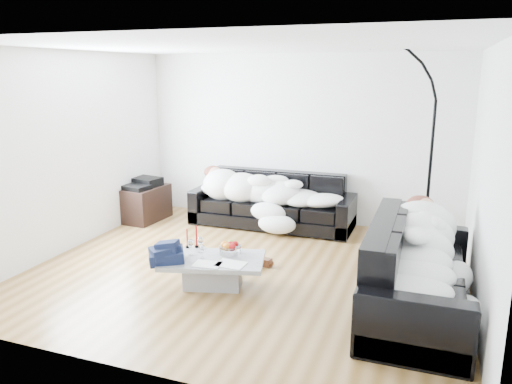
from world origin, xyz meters
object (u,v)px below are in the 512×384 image
(sofa_back, at_px, (272,200))
(coffee_table, at_px, (213,272))
(wine_glass_c, at_px, (202,252))
(floor_lamp, at_px, (431,161))
(shoes, at_px, (252,262))
(fruit_bowl, at_px, (230,247))
(candle_left, at_px, (187,239))
(candle_right, at_px, (196,237))
(sleeper_right, at_px, (421,248))
(sofa_right, at_px, (420,268))
(sleeper_back, at_px, (271,187))
(wine_glass_b, at_px, (191,247))
(av_cabinet, at_px, (144,203))
(wine_glass_a, at_px, (201,245))
(stereo, at_px, (143,183))

(sofa_back, xyz_separation_m, coffee_table, (0.09, -2.34, -0.24))
(wine_glass_c, distance_m, floor_lamp, 3.14)
(shoes, bearing_deg, fruit_bowl, -110.43)
(candle_left, bearing_deg, candle_right, 27.16)
(floor_lamp, bearing_deg, sleeper_right, -72.24)
(sleeper_right, xyz_separation_m, wine_glass_c, (-2.26, -0.22, -0.25))
(sofa_right, height_order, sleeper_back, sofa_right)
(coffee_table, height_order, shoes, coffee_table)
(candle_right, bearing_deg, sleeper_right, -1.70)
(fruit_bowl, height_order, wine_glass_c, fruit_bowl)
(sleeper_back, bearing_deg, fruit_bowl, -84.12)
(wine_glass_b, xyz_separation_m, candle_left, (-0.15, 0.20, 0.02))
(av_cabinet, height_order, floor_lamp, floor_lamp)
(fruit_bowl, bearing_deg, sleeper_back, 95.88)
(av_cabinet, bearing_deg, candle_left, -41.30)
(coffee_table, xyz_separation_m, fruit_bowl, (0.13, 0.20, 0.24))
(sofa_right, bearing_deg, wine_glass_a, 91.21)
(sleeper_back, xyz_separation_m, stereo, (-2.02, -0.35, -0.02))
(sofa_right, distance_m, stereo, 4.62)
(wine_glass_b, distance_m, wine_glass_c, 0.17)
(sleeper_back, height_order, candle_left, sleeper_back)
(sofa_back, relative_size, fruit_bowl, 9.91)
(wine_glass_b, bearing_deg, sleeper_back, 85.53)
(sofa_right, xyz_separation_m, shoes, (-1.96, 0.50, -0.40))
(sofa_right, height_order, shoes, sofa_right)
(sleeper_back, bearing_deg, wine_glass_c, -90.41)
(coffee_table, bearing_deg, stereo, 137.43)
(sofa_back, relative_size, sofa_right, 1.11)
(sofa_right, xyz_separation_m, fruit_bowl, (-2.03, 0.02, -0.05))
(sofa_back, height_order, shoes, sofa_back)
(sofa_back, height_order, sleeper_right, sleeper_right)
(candle_left, bearing_deg, sleeper_right, -0.54)
(av_cabinet, bearing_deg, shoes, -24.13)
(av_cabinet, relative_size, floor_lamp, 0.32)
(floor_lamp, bearing_deg, fruit_bowl, -121.04)
(sleeper_back, bearing_deg, stereo, -170.16)
(wine_glass_b, xyz_separation_m, wine_glass_c, (0.16, -0.05, -0.02))
(wine_glass_a, xyz_separation_m, av_cabinet, (-1.90, 1.81, -0.14))
(sofa_back, distance_m, coffee_table, 2.36)
(wine_glass_c, bearing_deg, sofa_back, 89.60)
(sofa_back, bearing_deg, stereo, -168.79)
(sofa_right, bearing_deg, floor_lamp, -0.10)
(wine_glass_a, distance_m, stereo, 2.63)
(fruit_bowl, relative_size, wine_glass_c, 1.66)
(sleeper_right, xyz_separation_m, candle_right, (-2.48, 0.07, -0.20))
(wine_glass_a, distance_m, wine_glass_b, 0.14)
(sleeper_right, height_order, av_cabinet, sleeper_right)
(sofa_back, xyz_separation_m, candle_right, (-0.23, -2.09, 0.05))
(fruit_bowl, distance_m, candle_right, 0.46)
(stereo, bearing_deg, shoes, -18.37)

